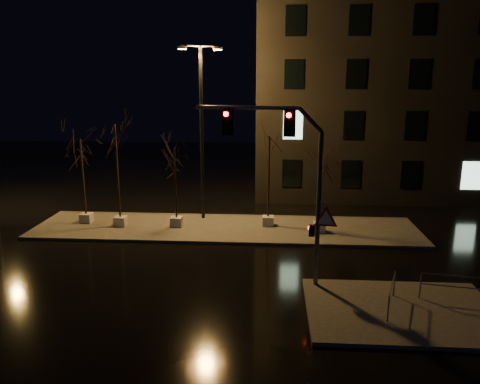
{
  "coord_description": "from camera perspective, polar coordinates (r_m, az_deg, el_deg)",
  "views": [
    {
      "loc": [
        2.59,
        -19.67,
        8.35
      ],
      "look_at": [
        1.01,
        3.66,
        2.8
      ],
      "focal_mm": 35.0,
      "sensor_mm": 36.0,
      "label": 1
    }
  ],
  "objects": [
    {
      "name": "tree_0",
      "position": [
        28.56,
        -18.75,
        3.93
      ],
      "size": [
        1.8,
        1.8,
        5.1
      ],
      "color": "beige",
      "rests_on": "median"
    },
    {
      "name": "tree_1",
      "position": [
        27.2,
        -14.89,
        5.27
      ],
      "size": [
        1.8,
        1.8,
        6.04
      ],
      "color": "beige",
      "rests_on": "median"
    },
    {
      "name": "streetlight_main",
      "position": [
        27.84,
        -4.71,
        8.54
      ],
      "size": [
        2.5,
        1.07,
        10.2
      ],
      "rotation": [
        0.0,
        0.0,
        0.32
      ],
      "color": "black",
      "rests_on": "median"
    },
    {
      "name": "median",
      "position": [
        27.09,
        -1.79,
        -4.44
      ],
      "size": [
        22.0,
        5.0,
        0.15
      ],
      "primitive_type": "cube",
      "color": "#423F3B",
      "rests_on": "ground"
    },
    {
      "name": "ground",
      "position": [
        21.52,
        -3.38,
        -9.5
      ],
      "size": [
        90.0,
        90.0,
        0.0
      ],
      "primitive_type": "plane",
      "color": "black",
      "rests_on": "ground"
    },
    {
      "name": "guard_rail_a",
      "position": [
        19.8,
        24.72,
        -10.2
      ],
      "size": [
        2.46,
        0.48,
        1.08
      ],
      "rotation": [
        0.0,
        0.0,
        -0.18
      ],
      "color": "#595B61",
      "rests_on": "sidewalk_corner"
    },
    {
      "name": "sidewalk_corner",
      "position": [
        18.81,
        19.13,
        -13.54
      ],
      "size": [
        7.0,
        5.0,
        0.15
      ],
      "primitive_type": "cube",
      "color": "#423F3B",
      "rests_on": "ground"
    },
    {
      "name": "tree_4",
      "position": [
        25.7,
        9.89,
        2.73
      ],
      "size": [
        1.8,
        1.8,
        4.68
      ],
      "color": "beige",
      "rests_on": "median"
    },
    {
      "name": "tree_3",
      "position": [
        26.49,
        3.55,
        4.32
      ],
      "size": [
        1.8,
        1.8,
        5.34
      ],
      "color": "beige",
      "rests_on": "median"
    },
    {
      "name": "tree_2",
      "position": [
        26.6,
        -7.96,
        3.24
      ],
      "size": [
        1.8,
        1.8,
        4.73
      ],
      "color": "beige",
      "rests_on": "median"
    },
    {
      "name": "traffic_signal_mast",
      "position": [
        18.71,
        6.12,
        2.71
      ],
      "size": [
        5.85,
        1.22,
        7.26
      ],
      "rotation": [
        0.0,
        0.0,
        -0.18
      ],
      "color": "#595B61",
      "rests_on": "sidewalk_corner"
    },
    {
      "name": "building",
      "position": [
        39.36,
        21.16,
        11.24
      ],
      "size": [
        25.0,
        12.0,
        15.0
      ],
      "primitive_type": "cube",
      "color": "black",
      "rests_on": "ground"
    },
    {
      "name": "guard_rail_b",
      "position": [
        18.46,
        18.02,
        -11.4
      ],
      "size": [
        0.77,
        2.1,
        1.05
      ],
      "rotation": [
        0.0,
        0.0,
        1.23
      ],
      "color": "#595B61",
      "rests_on": "sidewalk_corner"
    }
  ]
}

